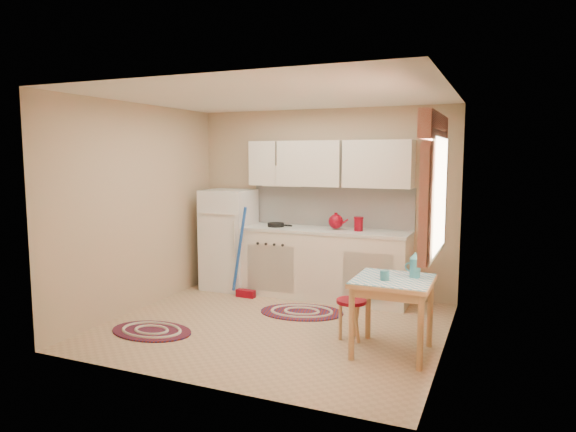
% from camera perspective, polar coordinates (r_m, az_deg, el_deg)
% --- Properties ---
extents(room_shell, '(3.64, 3.60, 2.52)m').
position_cam_1_polar(room_shell, '(5.67, 0.89, 3.89)').
color(room_shell, tan).
rests_on(room_shell, ground).
extents(fridge, '(0.65, 0.60, 1.40)m').
position_cam_1_polar(fridge, '(7.30, -6.59, -2.58)').
color(fridge, white).
rests_on(fridge, ground).
extents(broom, '(0.28, 0.13, 1.20)m').
position_cam_1_polar(broom, '(6.80, -4.77, -4.10)').
color(broom, '#1C4FB4').
rests_on(broom, ground).
extents(base_cabinets, '(2.25, 0.60, 0.88)m').
position_cam_1_polar(base_cabinets, '(6.83, 3.92, -5.43)').
color(base_cabinets, silver).
rests_on(base_cabinets, ground).
extents(countertop, '(2.27, 0.62, 0.04)m').
position_cam_1_polar(countertop, '(6.74, 3.95, -1.61)').
color(countertop, silver).
rests_on(countertop, base_cabinets).
extents(frying_pan, '(0.25, 0.25, 0.05)m').
position_cam_1_polar(frying_pan, '(6.93, -1.37, -0.99)').
color(frying_pan, black).
rests_on(frying_pan, countertop).
extents(red_kettle, '(0.26, 0.25, 0.21)m').
position_cam_1_polar(red_kettle, '(6.67, 5.34, -0.61)').
color(red_kettle, maroon).
rests_on(red_kettle, countertop).
extents(red_canister, '(0.15, 0.15, 0.16)m').
position_cam_1_polar(red_canister, '(6.59, 7.85, -0.97)').
color(red_canister, maroon).
rests_on(red_canister, countertop).
extents(table, '(0.72, 0.72, 0.72)m').
position_cam_1_polar(table, '(5.06, 11.50, -10.86)').
color(table, tan).
rests_on(table, ground).
extents(stool, '(0.37, 0.37, 0.42)m').
position_cam_1_polar(stool, '(5.38, 7.03, -11.36)').
color(stool, maroon).
rests_on(stool, ground).
extents(coffee_pot, '(0.14, 0.12, 0.25)m').
position_cam_1_polar(coffee_pot, '(5.02, 13.94, -5.33)').
color(coffee_pot, teal).
rests_on(coffee_pot, table).
extents(mug, '(0.10, 0.10, 0.10)m').
position_cam_1_polar(mug, '(4.87, 10.70, -6.54)').
color(mug, teal).
rests_on(mug, table).
extents(rug_center, '(1.12, 0.87, 0.02)m').
position_cam_1_polar(rug_center, '(6.26, 1.54, -10.63)').
color(rug_center, maroon).
rests_on(rug_center, ground).
extents(rug_left, '(0.92, 0.61, 0.02)m').
position_cam_1_polar(rug_left, '(5.81, -14.92, -12.25)').
color(rug_left, maroon).
rests_on(rug_left, ground).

